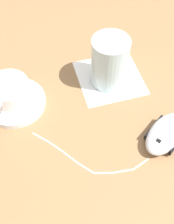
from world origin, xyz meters
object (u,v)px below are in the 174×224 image
(saucer, at_px, (15,102))
(computer_mouse, at_px, (166,134))
(coffee_cup, at_px, (9,94))
(drinking_glass, at_px, (110,62))

(saucer, distance_m, computer_mouse, 0.32)
(computer_mouse, bearing_deg, coffee_cup, 49.76)
(computer_mouse, xyz_separation_m, drinking_glass, (0.19, 0.03, 0.04))
(saucer, relative_size, drinking_glass, 1.15)
(computer_mouse, distance_m, drinking_glass, 0.19)
(computer_mouse, bearing_deg, saucer, 48.52)
(coffee_cup, height_order, drinking_glass, drinking_glass)
(saucer, height_order, coffee_cup, coffee_cup)
(saucer, distance_m, coffee_cup, 0.04)
(coffee_cup, bearing_deg, computer_mouse, -130.24)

